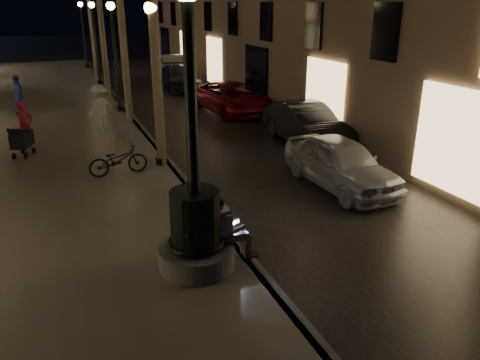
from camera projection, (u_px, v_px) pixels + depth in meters
name	position (u px, v px, depth m)	size (l,w,h in m)	color
ground	(131.00, 119.00, 20.38)	(120.00, 120.00, 0.00)	black
cobble_lane	(197.00, 113.00, 21.43)	(6.00, 45.00, 0.02)	black
promenade	(32.00, 126.00, 18.95)	(8.00, 45.00, 0.20)	#66615A
curb_strip	(131.00, 117.00, 20.35)	(0.25, 45.00, 0.20)	#59595B
fountain_lamppost	(195.00, 217.00, 8.34)	(1.40, 1.40, 5.21)	#59595B
seated_man_laptop	(227.00, 227.00, 8.67)	(0.92, 0.31, 1.29)	tan
lamp_curb_a	(154.00, 62.00, 13.06)	(0.36, 0.36, 4.81)	black
lamp_curb_b	(114.00, 41.00, 19.99)	(0.36, 0.36, 4.81)	black
lamp_curb_c	(94.00, 31.00, 26.92)	(0.36, 0.36, 4.81)	black
lamp_curb_d	(83.00, 25.00, 33.85)	(0.36, 0.36, 4.81)	black
stroller	(22.00, 140.00, 14.65)	(0.71, 1.08, 1.11)	black
car_front	(341.00, 163.00, 12.77)	(1.62, 4.03, 1.37)	#AAACB2
car_second	(306.00, 124.00, 16.64)	(1.54, 4.41, 1.45)	black
car_third	(232.00, 98.00, 21.45)	(2.26, 4.90, 1.36)	maroon
car_rear	(179.00, 77.00, 27.38)	(1.86, 4.57, 1.33)	#2E2E33
car_fifth	(173.00, 67.00, 30.98)	(1.60, 4.60, 1.52)	#A6A5A1
pedestrian_red	(26.00, 127.00, 15.05)	(0.61, 0.40, 1.67)	#B22345
pedestrian_white	(101.00, 108.00, 17.66)	(1.11, 0.64, 1.72)	silver
pedestrian_blue	(18.00, 95.00, 20.16)	(0.99, 0.41, 1.69)	#293999
bicycle	(118.00, 160.00, 13.16)	(0.57, 1.64, 0.86)	black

